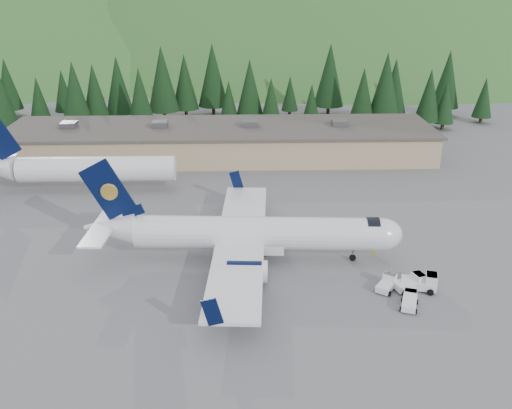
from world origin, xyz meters
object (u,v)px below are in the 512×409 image
object	(u,v)px
terminal_building	(220,141)
baggage_tug_b	(422,282)
baggage_tug_a	(412,283)
airliner	(248,234)
ramp_worker	(374,248)
baggage_tug_c	(410,301)
second_airliner	(76,168)
baggage_tug_d	(387,283)

from	to	relation	value
terminal_building	baggage_tug_b	bearing A→B (deg)	-65.00
baggage_tug_a	terminal_building	bearing A→B (deg)	96.21
airliner	baggage_tug_a	size ratio (longest dim) A/B	10.25
baggage_tug_b	terminal_building	distance (m)	49.55
airliner	baggage_tug_b	world-z (taller)	airliner
baggage_tug_b	ramp_worker	xyz separation A→B (m)	(-3.11, 7.48, 0.11)
airliner	baggage_tug_a	distance (m)	17.49
baggage_tug_c	second_airliner	bearing A→B (deg)	70.36
airliner	second_airliner	bearing A→B (deg)	140.95
second_airliner	baggage_tug_a	bearing A→B (deg)	-35.85
baggage_tug_c	baggage_tug_d	world-z (taller)	baggage_tug_d
second_airliner	terminal_building	xyz separation A→B (m)	(19.91, 16.00, -0.70)
terminal_building	second_airliner	bearing A→B (deg)	-141.22
second_airliner	baggage_tug_a	world-z (taller)	second_airliner
baggage_tug_a	baggage_tug_c	size ratio (longest dim) A/B	1.17
baggage_tug_d	baggage_tug_c	bearing A→B (deg)	-122.77
terminal_building	ramp_worker	distance (m)	41.46
baggage_tug_a	ramp_worker	bearing A→B (deg)	88.21
baggage_tug_c	ramp_worker	xyz separation A→B (m)	(-1.03, 10.48, 0.31)
baggage_tug_a	baggage_tug_d	xyz separation A→B (m)	(-2.40, 0.14, -0.09)
airliner	baggage_tug_b	xyz separation A→B (m)	(16.92, -6.94, -2.21)
second_airliner	baggage_tug_a	distance (m)	49.23
baggage_tug_a	terminal_building	distance (m)	49.07
second_airliner	baggage_tug_c	size ratio (longest dim) A/B	9.67
baggage_tug_c	baggage_tug_b	bearing A→B (deg)	-15.08
airliner	terminal_building	world-z (taller)	airliner
terminal_building	ramp_worker	world-z (taller)	terminal_building
airliner	second_airliner	xyz separation A→B (m)	(-23.93, 21.94, 0.30)
baggage_tug_a	baggage_tug_d	world-z (taller)	baggage_tug_a
second_airliner	terminal_building	bearing A→B (deg)	38.78
baggage_tug_d	ramp_worker	bearing A→B (deg)	32.88
airliner	baggage_tug_c	bearing A→B (deg)	-30.36
airliner	ramp_worker	xyz separation A→B (m)	(13.80, 0.54, -2.10)
terminal_building	airliner	bearing A→B (deg)	-83.96
baggage_tug_c	ramp_worker	world-z (taller)	ramp_worker
baggage_tug_b	ramp_worker	world-z (taller)	ramp_worker
terminal_building	baggage_tug_d	xyz separation A→B (m)	(17.53, -44.66, -2.00)
airliner	baggage_tug_c	distance (m)	18.01
second_airliner	ramp_worker	bearing A→B (deg)	-29.56
baggage_tug_b	terminal_building	bearing A→B (deg)	131.97
terminal_building	ramp_worker	xyz separation A→B (m)	(17.81, -37.40, -1.70)
baggage_tug_b	ramp_worker	size ratio (longest dim) A/B	2.03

